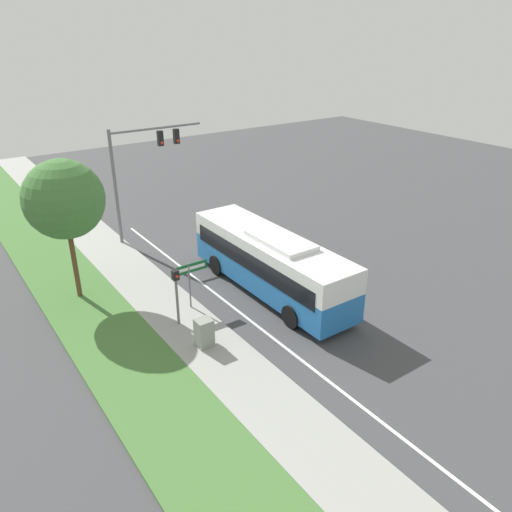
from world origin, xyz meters
TOP-DOWN VIEW (x-y plane):
  - ground_plane at (0.00, 0.00)m, footprint 80.00×80.00m
  - sidewalk at (-6.20, 0.00)m, footprint 2.80×80.00m
  - grass_verge at (-9.40, 0.00)m, footprint 3.60×80.00m
  - lane_divider_near at (-3.60, 0.00)m, footprint 0.14×30.00m
  - bus at (-1.19, 2.69)m, footprint 2.71×10.37m
  - signal_gantry at (-3.35, 12.87)m, footprint 5.93×0.41m
  - pedestrian_signal at (-6.47, 2.46)m, footprint 0.28×0.34m
  - street_sign at (-5.23, 3.43)m, footprint 1.60×0.08m
  - utility_cabinet at (-6.36, 0.32)m, footprint 0.67×0.61m
  - roadside_tree at (-9.29, 7.63)m, footprint 3.69×3.69m

SIDE VIEW (x-z plane):
  - ground_plane at x=0.00m, z-range 0.00..0.00m
  - lane_divider_near at x=-3.60m, z-range 0.00..0.01m
  - grass_verge at x=-9.40m, z-range 0.00..0.10m
  - sidewalk at x=-6.20m, z-range 0.00..0.12m
  - utility_cabinet at x=-6.36m, z-range 0.12..1.36m
  - bus at x=-1.19m, z-range 0.14..3.35m
  - street_sign at x=-5.23m, z-range 0.56..2.99m
  - pedestrian_signal at x=-6.47m, z-range 0.52..3.29m
  - signal_gantry at x=-3.35m, z-range 1.45..8.45m
  - roadside_tree at x=-9.29m, z-range 1.67..8.51m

